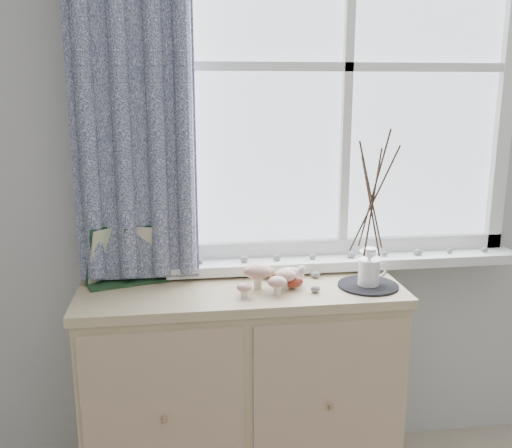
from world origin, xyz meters
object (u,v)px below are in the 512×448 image
toadstool_cluster (267,276)px  twig_pitcher (372,196)px  sideboard (242,390)px  botanical_book (126,256)px

toadstool_cluster → twig_pitcher: 0.48m
sideboard → toadstool_cluster: toadstool_cluster is taller
botanical_book → twig_pitcher: bearing=-24.5°
sideboard → toadstool_cluster: (0.09, -0.05, 0.48)m
toadstool_cluster → twig_pitcher: bearing=-2.1°
toadstool_cluster → twig_pitcher: twig_pitcher is taller
twig_pitcher → sideboard: bearing=158.4°
toadstool_cluster → twig_pitcher: (0.38, -0.01, 0.29)m
twig_pitcher → toadstool_cluster: bearing=163.6°
botanical_book → toadstool_cluster: size_ratio=1.48×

